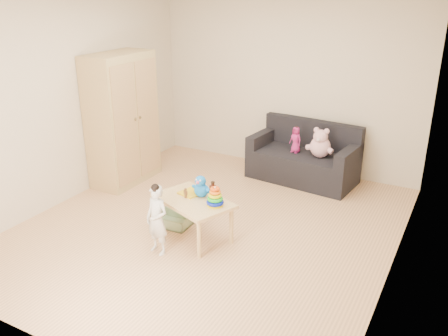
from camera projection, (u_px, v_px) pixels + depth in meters
The scene contains 13 objects.
room at pixel (209, 118), 5.01m from camera, with size 4.50×4.50×4.50m.
wardrobe at pixel (122, 119), 6.46m from camera, with size 0.50×0.99×1.78m, color tan.
sofa at pixel (302, 166), 6.71m from camera, with size 1.47×0.73×0.41m, color black.
play_table at pixel (194, 218), 5.19m from camera, with size 0.86×0.54×0.45m, color #E5B87D.
storage_bin at pixel (173, 220), 5.51m from camera, with size 0.41×0.31×0.12m, color #88A678, non-canonical shape.
toddler at pixel (157, 221), 4.83m from camera, with size 0.27×0.18×0.73m, color silver.
pink_bear at pixel (320, 145), 6.41m from camera, with size 0.30×0.26×0.35m, color #EEB0BD, non-canonical shape.
doll at pixel (296, 140), 6.58m from camera, with size 0.18×0.12×0.36m, color #BA2274.
ring_stacker at pixel (215, 198), 4.93m from camera, with size 0.19×0.19×0.21m.
brown_bottle at pixel (213, 193), 5.04m from camera, with size 0.08×0.08×0.22m.
blue_plush at pixel (201, 186), 5.13m from camera, with size 0.21×0.16×0.25m, color #197DE6, non-canonical shape.
wooden_figure at pixel (186, 193), 5.12m from camera, with size 0.05×0.04×0.12m, color brown, non-canonical shape.
yellow_book at pixel (191, 193), 5.24m from camera, with size 0.22×0.22×0.02m, color yellow.
Camera 1 is at (2.46, -4.19, 2.63)m, focal length 38.00 mm.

